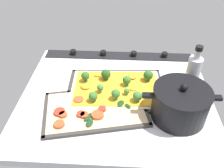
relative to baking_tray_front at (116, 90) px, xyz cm
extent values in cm
cube|color=silver|center=(-0.22, 1.91, -1.87)|extent=(74.29, 63.39, 3.00)
cube|color=black|center=(-0.22, -26.28, 0.03)|extent=(71.32, 7.00, 0.80)
cylinder|color=black|center=(-22.50, -26.28, 1.33)|extent=(2.80, 2.80, 1.80)
cylinder|color=black|center=(-7.65, -26.28, 1.33)|extent=(2.80, 2.80, 1.80)
cylinder|color=black|center=(7.21, -26.28, 1.33)|extent=(2.80, 2.80, 1.80)
cylinder|color=black|center=(22.07, -26.28, 1.33)|extent=(2.80, 2.80, 1.80)
cube|color=#33302D|center=(0.00, 0.00, -0.12)|extent=(39.47, 27.57, 0.50)
cube|color=#33302D|center=(0.61, -12.24, 0.28)|extent=(38.26, 3.09, 1.30)
cube|color=#33302D|center=(-0.61, 12.24, 0.28)|extent=(38.26, 3.09, 1.30)
cube|color=#33302D|center=(-18.50, -0.92, 0.28)|extent=(2.47, 25.74, 1.30)
cube|color=#33302D|center=(18.50, 0.92, 0.28)|extent=(2.47, 25.74, 1.30)
cube|color=beige|center=(0.00, 0.00, 0.63)|extent=(36.95, 25.06, 1.00)
cube|color=gold|center=(0.00, 0.00, 1.33)|extent=(33.97, 22.59, 0.40)
cone|color=#5B9F46|center=(-4.30, -1.66, 2.18)|extent=(1.86, 1.86, 1.28)
sphere|color=#386B28|center=(-4.30, -1.66, 4.09)|extent=(3.39, 3.39, 3.39)
cone|color=#68AD54|center=(-8.27, 7.39, 2.09)|extent=(1.94, 1.94, 1.10)
sphere|color=#427533|center=(-8.27, 7.39, 3.96)|extent=(3.53, 3.53, 3.53)
cone|color=#4D8B3F|center=(12.51, -3.34, 2.22)|extent=(1.87, 1.87, 1.38)
sphere|color=#2D5B23|center=(12.51, -3.34, 4.19)|extent=(3.40, 3.40, 3.40)
cone|color=#68AD54|center=(5.83, 3.30, 2.23)|extent=(1.46, 1.46, 1.39)
sphere|color=#427533|center=(5.83, 3.30, 3.92)|extent=(2.65, 2.65, 2.65)
cone|color=#427635|center=(4.31, -5.12, 2.07)|extent=(2.17, 2.17, 1.08)
sphere|color=#264C1C|center=(4.31, -5.12, 4.09)|extent=(3.94, 3.94, 3.94)
cone|color=#68AD54|center=(-4.38, 4.01, 1.96)|extent=(1.22, 1.22, 0.85)
sphere|color=#427533|center=(-4.38, 4.01, 3.21)|extent=(2.22, 2.22, 2.22)
cone|color=#5B9F46|center=(7.99, 8.31, 2.03)|extent=(1.87, 1.87, 1.00)
sphere|color=#386B28|center=(7.99, 8.31, 3.81)|extent=(3.41, 3.41, 3.41)
cone|color=#5B9F46|center=(-0.67, 6.79, 2.21)|extent=(1.84, 1.84, 1.35)
sphere|color=#386B28|center=(-0.67, 6.79, 4.14)|extent=(3.35, 3.35, 3.35)
cone|color=#4D8B3F|center=(-12.93, -5.22, 2.13)|extent=(2.17, 2.17, 1.19)
sphere|color=#2D5B23|center=(-12.93, -5.22, 4.20)|extent=(3.94, 3.94, 3.94)
ellipsoid|color=gold|center=(12.12, 0.73, 2.12)|extent=(4.92, 4.63, 1.37)
ellipsoid|color=gold|center=(-6.74, -7.10, 2.16)|extent=(5.29, 5.42, 1.47)
ellipsoid|color=gold|center=(7.94, -7.13, 1.98)|extent=(3.20, 2.44, 1.04)
ellipsoid|color=gold|center=(-6.91, 1.28, 1.90)|extent=(2.52, 1.97, 0.85)
cube|color=#33302D|center=(6.99, 11.32, -0.12)|extent=(40.60, 29.36, 0.50)
cube|color=#33302D|center=(9.16, 1.02, 0.28)|extent=(36.27, 8.74, 1.30)
cube|color=#33302D|center=(4.82, 21.63, 0.28)|extent=(36.27, 8.74, 1.30)
cube|color=#33302D|center=(-10.44, 7.66, 0.28)|extent=(5.75, 22.04, 1.30)
cube|color=#33302D|center=(24.42, 14.98, 0.28)|extent=(5.75, 22.04, 1.30)
cube|color=tan|center=(6.99, 11.32, 0.58)|extent=(37.76, 26.52, 0.90)
cylinder|color=#D14723|center=(17.77, 15.96, 1.53)|extent=(2.79, 2.79, 1.00)
cylinder|color=#D14723|center=(13.58, 8.09, 1.53)|extent=(3.68, 3.68, 1.00)
cylinder|color=#D14723|center=(5.68, 15.43, 1.53)|extent=(4.30, 4.30, 1.00)
cylinder|color=red|center=(19.27, 14.71, 1.53)|extent=(3.93, 3.93, 1.00)
cylinder|color=red|center=(11.56, 15.39, 1.53)|extent=(2.86, 2.86, 1.00)
cylinder|color=red|center=(4.37, 12.43, 1.53)|extent=(2.73, 2.73, 1.00)
cylinder|color=#D14723|center=(10.27, 15.74, 1.53)|extent=(2.89, 2.89, 1.00)
cylinder|color=#D14723|center=(18.09, 20.35, 1.53)|extent=(3.58, 3.58, 1.00)
ellipsoid|color=#193819|center=(-2.15, 9.13, 1.43)|extent=(3.76, 4.35, 0.60)
ellipsoid|color=#193819|center=(9.00, 16.58, 1.43)|extent=(3.42, 4.35, 0.60)
ellipsoid|color=#193819|center=(-4.76, 10.27, 1.43)|extent=(3.03, 3.20, 0.60)
ellipsoid|color=#193819|center=(8.05, 19.13, 1.43)|extent=(3.10, 4.04, 0.60)
ellipsoid|color=#193819|center=(7.95, 15.47, 1.43)|extent=(3.66, 3.29, 0.60)
cylinder|color=black|center=(-22.49, 12.36, 5.19)|extent=(19.09, 19.09, 11.10)
cylinder|color=black|center=(-22.49, 12.36, 11.14)|extent=(19.47, 19.47, 0.80)
sphere|color=black|center=(-22.49, 12.36, 12.74)|extent=(2.40, 2.40, 2.40)
cube|color=black|center=(-33.83, 12.36, 8.74)|extent=(3.60, 2.00, 1.20)
cube|color=black|center=(-11.14, 12.36, 8.74)|extent=(3.60, 2.00, 1.20)
cylinder|color=#B7BCC6|center=(-28.97, -1.28, 7.40)|extent=(5.22, 5.22, 15.53)
cylinder|color=#B7BCC6|center=(-28.97, -1.28, 16.92)|extent=(2.35, 2.35, 3.50)
cylinder|color=black|center=(-28.97, -1.28, 19.47)|extent=(2.61, 2.61, 1.60)
camera|label=1|loc=(-2.32, 71.21, 60.75)|focal=37.33mm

